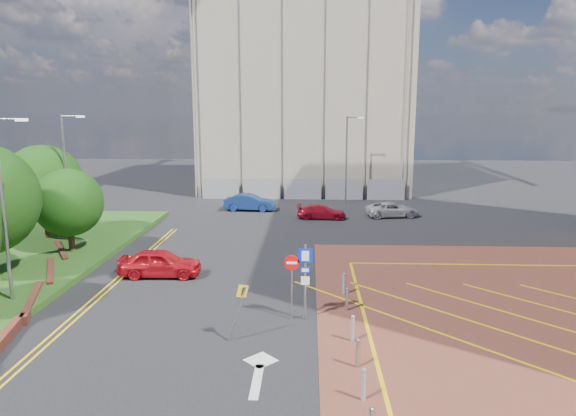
# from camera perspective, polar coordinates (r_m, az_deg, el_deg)

# --- Properties ---
(ground) EXTENTS (140.00, 140.00, 0.00)m
(ground) POSITION_cam_1_polar(r_m,az_deg,el_deg) (20.89, 0.46, -13.33)
(ground) COLOR black
(ground) RESTS_ON ground
(retaining_wall) EXTENTS (6.06, 20.33, 0.40)m
(retaining_wall) POSITION_cam_1_polar(r_m,az_deg,el_deg) (25.84, -26.91, -9.24)
(retaining_wall) COLOR brown
(retaining_wall) RESTS_ON ground
(tree_c) EXTENTS (4.00, 4.00, 4.90)m
(tree_c) POSITION_cam_1_polar(r_m,az_deg,el_deg) (32.75, -23.21, 0.55)
(tree_c) COLOR #3D2B1C
(tree_c) RESTS_ON grass_bed
(tree_d) EXTENTS (5.00, 5.00, 6.08)m
(tree_d) POSITION_cam_1_polar(r_m,az_deg,el_deg) (36.64, -25.53, 2.45)
(tree_d) COLOR #3D2B1C
(tree_d) RESTS_ON grass_bed
(lamp_left_near) EXTENTS (1.53, 0.16, 8.00)m
(lamp_left_near) POSITION_cam_1_polar(r_m,az_deg,el_deg) (25.07, -29.02, 0.54)
(lamp_left_near) COLOR #9EA0A8
(lamp_left_near) RESTS_ON grass_bed
(lamp_left_far) EXTENTS (1.53, 0.16, 8.00)m
(lamp_left_far) POSITION_cam_1_polar(r_m,az_deg,el_deg) (34.72, -23.36, 3.53)
(lamp_left_far) COLOR #9EA0A8
(lamp_left_far) RESTS_ON grass_bed
(lamp_back) EXTENTS (1.53, 0.16, 8.00)m
(lamp_back) POSITION_cam_1_polar(r_m,az_deg,el_deg) (47.36, 6.60, 5.71)
(lamp_back) COLOR #9EA0A8
(lamp_back) RESTS_ON ground
(sign_cluster) EXTENTS (1.17, 0.12, 3.20)m
(sign_cluster) POSITION_cam_1_polar(r_m,az_deg,el_deg) (21.10, 1.37, -7.39)
(sign_cluster) COLOR #9EA0A8
(sign_cluster) RESTS_ON ground
(warning_sign) EXTENTS (0.81, 0.43, 2.24)m
(warning_sign) POSITION_cam_1_polar(r_m,az_deg,el_deg) (19.42, -5.47, -10.74)
(warning_sign) COLOR #9EA0A8
(warning_sign) RESTS_ON ground
(bollard_row) EXTENTS (0.14, 11.14, 0.90)m
(bollard_row) POSITION_cam_1_polar(r_m,az_deg,el_deg) (19.24, 7.36, -14.10)
(bollard_row) COLOR #9EA0A8
(bollard_row) RESTS_ON forecourt
(construction_building) EXTENTS (21.20, 19.20, 22.00)m
(construction_building) POSITION_cam_1_polar(r_m,az_deg,el_deg) (59.10, 1.84, 13.24)
(construction_building) COLOR #AA9D8B
(construction_building) RESTS_ON ground
(construction_fence) EXTENTS (21.60, 0.06, 2.00)m
(construction_fence) POSITION_cam_1_polar(r_m,az_deg,el_deg) (49.63, 2.80, 2.10)
(construction_fence) COLOR gray
(construction_fence) RESTS_ON ground
(car_red_left) EXTENTS (4.28, 1.85, 1.44)m
(car_red_left) POSITION_cam_1_polar(r_m,az_deg,el_deg) (27.66, -14.02, -5.93)
(car_red_left) COLOR red
(car_red_left) RESTS_ON ground
(car_blue_back) EXTENTS (4.41, 1.79, 1.42)m
(car_blue_back) POSITION_cam_1_polar(r_m,az_deg,el_deg) (44.24, -4.28, 0.63)
(car_blue_back) COLOR navy
(car_blue_back) RESTS_ON ground
(car_red_back) EXTENTS (3.95, 1.74, 1.13)m
(car_red_back) POSITION_cam_1_polar(r_m,az_deg,el_deg) (40.91, 3.73, -0.42)
(car_red_back) COLOR maroon
(car_red_back) RESTS_ON ground
(car_silver_back) EXTENTS (4.59, 2.74, 1.20)m
(car_silver_back) POSITION_cam_1_polar(r_m,az_deg,el_deg) (42.42, 11.50, -0.17)
(car_silver_back) COLOR silver
(car_silver_back) RESTS_ON ground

